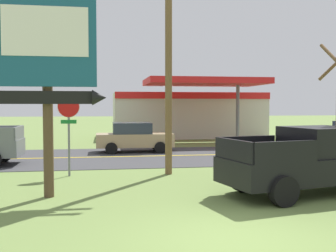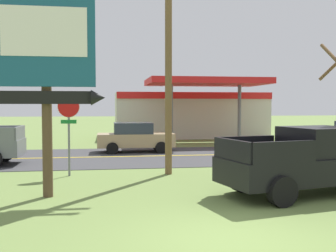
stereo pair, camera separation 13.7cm
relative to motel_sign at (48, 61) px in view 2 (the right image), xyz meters
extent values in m
plane|color=olive|center=(3.94, -4.20, -3.82)|extent=(180.00, 180.00, 0.00)
cube|color=#3D3D3F|center=(3.94, 8.80, -3.81)|extent=(140.00, 8.00, 0.02)
cube|color=gold|center=(3.94, 8.80, -3.80)|extent=(126.00, 0.20, 0.01)
cylinder|color=brown|center=(-0.06, 0.14, -0.91)|extent=(0.28, 0.28, 5.83)
cube|color=#19516B|center=(-0.06, -0.04, 0.50)|extent=(2.74, 0.16, 2.42)
cube|color=white|center=(-0.06, -0.13, 0.79)|extent=(2.30, 0.03, 1.35)
cube|color=black|center=(-0.06, -0.04, -1.01)|extent=(2.46, 0.12, 0.36)
cone|color=black|center=(1.37, -0.04, -1.01)|extent=(0.40, 0.44, 0.44)
cylinder|color=slate|center=(0.23, 3.56, -2.72)|extent=(0.08, 0.08, 2.20)
cylinder|color=red|center=(0.23, 3.53, -1.27)|extent=(0.76, 0.03, 0.76)
cylinder|color=white|center=(0.23, 3.55, -1.27)|extent=(0.80, 0.01, 0.80)
cube|color=#19722D|center=(0.23, 3.53, -1.82)|extent=(0.56, 0.03, 0.14)
cylinder|color=brown|center=(3.90, 3.41, 1.15)|extent=(0.26, 0.26, 9.94)
cylinder|color=brown|center=(9.45, 1.82, 0.60)|extent=(0.17, 1.15, 0.86)
cube|color=beige|center=(8.32, 21.55, -2.02)|extent=(12.00, 6.00, 3.60)
cube|color=red|center=(8.32, 18.50, -0.47)|extent=(12.00, 0.12, 0.50)
cube|color=red|center=(8.32, 15.55, 0.38)|extent=(8.00, 5.00, 0.40)
cylinder|color=slate|center=(5.92, 15.55, -1.72)|extent=(0.24, 0.24, 4.20)
cylinder|color=slate|center=(10.72, 15.55, -1.72)|extent=(0.24, 0.24, 4.20)
cube|color=black|center=(7.38, -0.66, -3.06)|extent=(5.50, 3.05, 0.72)
cube|color=black|center=(7.82, -0.56, -2.28)|extent=(2.25, 2.17, 0.84)
cube|color=black|center=(5.69, -0.09, -2.42)|extent=(1.93, 0.54, 0.56)
cube|color=black|center=(6.09, -1.89, -2.42)|extent=(1.93, 0.54, 0.56)
cube|color=black|center=(4.94, -1.20, -2.42)|extent=(0.53, 1.86, 0.56)
cylinder|color=black|center=(8.74, 0.65, -3.42)|extent=(0.84, 0.45, 0.80)
cylinder|color=black|center=(5.59, -0.05, -3.42)|extent=(0.84, 0.45, 0.80)
cylinder|color=black|center=(6.02, -1.97, -3.42)|extent=(0.84, 0.45, 0.80)
cube|color=slate|center=(-3.15, 7.72, -2.42)|extent=(1.95, 0.12, 0.56)
cube|color=slate|center=(-2.18, 6.80, -2.42)|extent=(0.12, 1.88, 0.56)
cylinder|color=black|center=(-3.07, 7.78, -3.42)|extent=(0.80, 0.28, 0.80)
cube|color=tan|center=(3.19, 10.80, -3.14)|extent=(4.20, 1.76, 0.72)
cube|color=#2D3842|center=(3.04, 10.80, -2.48)|extent=(2.10, 1.56, 0.60)
cylinder|color=black|center=(4.49, 11.68, -3.50)|extent=(0.64, 0.24, 0.64)
cylinder|color=black|center=(4.49, 9.92, -3.50)|extent=(0.64, 0.24, 0.64)
cylinder|color=black|center=(1.88, 11.68, -3.50)|extent=(0.64, 0.24, 0.64)
cylinder|color=black|center=(1.88, 9.92, -3.50)|extent=(0.64, 0.24, 0.64)
cylinder|color=black|center=(15.38, 11.68, -3.50)|extent=(0.64, 0.24, 0.64)
camera|label=1|loc=(1.47, -11.69, -1.23)|focal=43.60mm
camera|label=2|loc=(1.61, -11.71, -1.23)|focal=43.60mm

